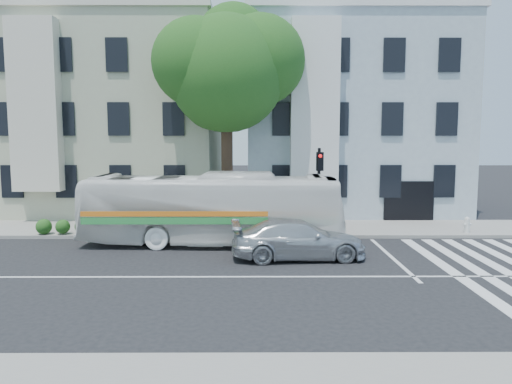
{
  "coord_description": "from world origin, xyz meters",
  "views": [
    {
      "loc": [
        1.28,
        -15.78,
        4.59
      ],
      "look_at": [
        1.38,
        3.32,
        2.4
      ],
      "focal_mm": 35.0,
      "sensor_mm": 36.0,
      "label": 1
    }
  ],
  "objects_px": {
    "bus": "(212,209)",
    "fire_hydrant": "(467,224)",
    "sedan": "(298,239)",
    "traffic_signal": "(319,181)"
  },
  "relations": [
    {
      "from": "bus",
      "to": "fire_hydrant",
      "type": "xyz_separation_m",
      "value": [
        11.49,
        1.73,
        -0.99
      ]
    },
    {
      "from": "bus",
      "to": "sedan",
      "type": "xyz_separation_m",
      "value": [
        3.4,
        -2.44,
        -0.79
      ]
    },
    {
      "from": "bus",
      "to": "sedan",
      "type": "distance_m",
      "value": 4.26
    },
    {
      "from": "fire_hydrant",
      "to": "bus",
      "type": "bearing_deg",
      "value": -171.46
    },
    {
      "from": "bus",
      "to": "sedan",
      "type": "bearing_deg",
      "value": -123.16
    },
    {
      "from": "fire_hydrant",
      "to": "sedan",
      "type": "bearing_deg",
      "value": -152.72
    },
    {
      "from": "bus",
      "to": "traffic_signal",
      "type": "bearing_deg",
      "value": -74.46
    },
    {
      "from": "sedan",
      "to": "fire_hydrant",
      "type": "bearing_deg",
      "value": -66.98
    },
    {
      "from": "traffic_signal",
      "to": "fire_hydrant",
      "type": "height_order",
      "value": "traffic_signal"
    },
    {
      "from": "sedan",
      "to": "fire_hydrant",
      "type": "relative_size",
      "value": 6.82
    }
  ]
}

